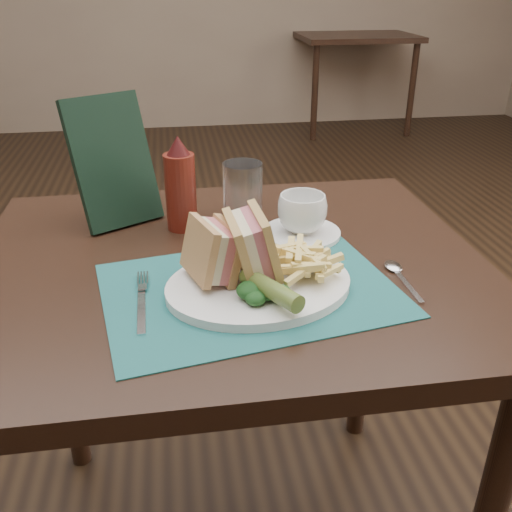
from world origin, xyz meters
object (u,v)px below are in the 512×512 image
at_px(saucer, 301,233).
at_px(drinking_glass, 243,195).
at_px(placemat, 250,290).
at_px(ketchup_bottle, 180,183).
at_px(sandwich_half_a, 200,253).
at_px(table_main, 233,420).
at_px(check_presenter, 113,162).
at_px(coffee_cup, 302,213).
at_px(plate, 259,285).
at_px(table_bg_right, 352,82).
at_px(sandwich_half_b, 240,246).

bearing_deg(saucer, drinking_glass, 148.98).
distance_m(placemat, ketchup_bottle, 0.30).
xyz_separation_m(sandwich_half_a, drinking_glass, (0.10, 0.24, -0.00)).
distance_m(table_main, check_presenter, 0.58).
bearing_deg(drinking_glass, check_presenter, 164.69).
height_order(placemat, coffee_cup, coffee_cup).
bearing_deg(plate, sandwich_half_a, 159.90).
height_order(table_bg_right, sandwich_half_a, sandwich_half_a).
bearing_deg(check_presenter, drinking_glass, -45.10).
height_order(placemat, sandwich_half_b, sandwich_half_b).
bearing_deg(placemat, check_presenter, 124.68).
xyz_separation_m(table_bg_right, sandwich_half_b, (-1.41, -3.84, 0.45)).
height_order(saucer, ketchup_bottle, ketchup_bottle).
xyz_separation_m(drinking_glass, ketchup_bottle, (-0.12, 0.01, 0.03)).
xyz_separation_m(saucer, drinking_glass, (-0.10, 0.06, 0.06)).
height_order(plate, ketchup_bottle, ketchup_bottle).
bearing_deg(placemat, table_main, 100.07).
height_order(coffee_cup, ketchup_bottle, ketchup_bottle).
bearing_deg(placemat, table_bg_right, 70.05).
relative_size(sandwich_half_b, drinking_glass, 0.86).
xyz_separation_m(table_main, check_presenter, (-0.20, 0.21, 0.50)).
bearing_deg(placemat, plate, -12.72).
bearing_deg(table_main, plate, -73.44).
bearing_deg(sandwich_half_b, coffee_cup, 47.97).
relative_size(table_main, ketchup_bottle, 4.84).
relative_size(sandwich_half_a, saucer, 0.66).
xyz_separation_m(placemat, plate, (0.01, -0.00, 0.01)).
bearing_deg(drinking_glass, plate, -92.00).
bearing_deg(sandwich_half_b, table_bg_right, 66.35).
bearing_deg(saucer, check_presenter, 159.61).
distance_m(coffee_cup, ketchup_bottle, 0.24).
distance_m(table_bg_right, ketchup_bottle, 3.92).
bearing_deg(drinking_glass, sandwich_half_a, -112.27).
bearing_deg(check_presenter, plate, -83.67).
bearing_deg(sandwich_half_b, sandwich_half_a, 179.25).
distance_m(sandwich_half_b, check_presenter, 0.38).
bearing_deg(table_bg_right, check_presenter, -114.65).
relative_size(saucer, drinking_glass, 1.15).
distance_m(table_bg_right, saucer, 3.90).
height_order(table_bg_right, ketchup_bottle, ketchup_bottle).
height_order(sandwich_half_a, coffee_cup, sandwich_half_a).
bearing_deg(ketchup_bottle, coffee_cup, -17.91).
xyz_separation_m(table_bg_right, plate, (-1.39, -3.86, 0.38)).
bearing_deg(table_main, drinking_glass, 72.94).
relative_size(sandwich_half_a, sandwich_half_b, 0.88).
height_order(sandwich_half_b, saucer, sandwich_half_b).
bearing_deg(ketchup_bottle, check_presenter, 155.42).
relative_size(placemat, check_presenter, 1.79).
height_order(table_main, plate, plate).
distance_m(plate, drinking_glass, 0.26).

